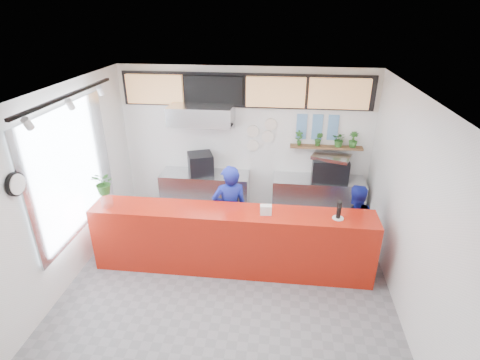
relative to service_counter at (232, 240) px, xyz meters
The scene contains 46 objects.
floor 0.68m from the service_counter, 90.00° to the right, with size 5.00×5.00×0.00m, color slate.
ceiling 2.48m from the service_counter, 90.00° to the right, with size 5.00×5.00×0.00m, color silver.
wall_back 2.30m from the service_counter, 90.00° to the left, with size 5.00×5.00×0.00m, color white.
wall_left 2.70m from the service_counter, behind, with size 5.00×5.00×0.00m, color white.
wall_right 2.70m from the service_counter, ahead, with size 5.00×5.00×0.00m, color white.
service_counter is the anchor object (origin of this frame).
cream_band 2.93m from the service_counter, 90.00° to the left, with size 5.00×0.02×0.80m, color beige.
prep_bench 1.97m from the service_counter, 113.96° to the left, with size 1.80×0.60×0.90m, color #B2B5BA.
panini_oven 2.08m from the service_counter, 116.00° to the left, with size 0.47×0.47×0.42m, color black.
extraction_hood 2.50m from the service_counter, 114.57° to the left, with size 1.20×0.70×0.35m, color #B2B5BA.
hood_lip 2.38m from the service_counter, 114.57° to the left, with size 1.20×0.70×0.08m, color #B2B5BA.
right_bench 2.35m from the service_counter, 50.19° to the left, with size 1.80×0.60×0.90m, color #B2B5BA.
espresso_machine 2.54m from the service_counter, 46.72° to the left, with size 0.68×0.49×0.44m, color black.
espresso_tray 2.61m from the service_counter, 46.72° to the left, with size 0.70×0.48×0.06m, color #A7A9AE.
herb_shelf 2.73m from the service_counter, 51.34° to the left, with size 1.40×0.18×0.04m, color brown.
menu_board_far_left 3.31m from the service_counter, 131.47° to the left, with size 1.10×0.10×0.55m, color tan.
menu_board_mid_left 2.88m from the service_counter, 106.59° to the left, with size 1.10×0.10×0.55m, color black.
menu_board_mid_right 2.87m from the service_counter, 73.94° to the left, with size 1.10×0.10×0.55m, color tan.
menu_board_far_right 3.30m from the service_counter, 48.86° to the left, with size 1.10×0.10×0.55m, color tan.
soffit 2.87m from the service_counter, 90.00° to the left, with size 4.80×0.04×0.65m, color black.
window_pane 2.73m from the service_counter, behind, with size 0.04×2.20×1.90m, color silver.
window_frame 2.71m from the service_counter, behind, with size 0.03×2.30×2.00m, color #B2B5BA.
wall_clock_rim 3.16m from the service_counter, 152.15° to the right, with size 0.30×0.30×0.05m, color black.
wall_clock_face 3.14m from the service_counter, 151.85° to the right, with size 0.26×0.26×0.02m, color white.
track_rail 3.21m from the service_counter, 169.22° to the right, with size 0.05×2.40×0.04m, color black.
dec_plate_a 2.40m from the service_counter, 85.86° to the left, with size 0.24×0.24×0.03m, color silver.
dec_plate_b 2.39m from the service_counter, 77.74° to the left, with size 0.24×0.24×0.03m, color silver.
dec_plate_c 2.26m from the service_counter, 85.86° to the left, with size 0.24×0.24×0.03m, color silver.
dec_plate_d 2.52m from the service_counter, 76.42° to the left, with size 0.24×0.24×0.03m, color silver.
photo_frame_a 2.76m from the service_counter, 62.13° to the left, with size 0.20×0.02×0.25m, color #598CBF.
photo_frame_b 2.90m from the service_counter, 56.06° to the left, with size 0.20×0.02×0.25m, color #598CBF.
photo_frame_c 3.05m from the service_counter, 50.74° to the left, with size 0.20×0.02×0.25m, color #598CBF.
photo_frame_d 2.64m from the service_counter, 62.13° to the left, with size 0.20×0.02×0.25m, color #598CBF.
photo_frame_e 2.78m from the service_counter, 56.06° to the left, with size 0.20×0.02×0.25m, color #598CBF.
photo_frame_f 2.94m from the service_counter, 50.74° to the left, with size 0.20×0.02×0.25m, color #598CBF.
staff_center 0.55m from the service_counter, 101.45° to the left, with size 0.61×0.40×1.66m, color navy.
staff_right 2.04m from the service_counter, 13.97° to the left, with size 0.69×0.53×1.41m, color navy.
herb_a 2.53m from the service_counter, 62.00° to the left, with size 0.16×0.11×0.30m, color #2B5F21.
herb_b 2.71m from the service_counter, 54.18° to the left, with size 0.16×0.13×0.28m, color #2B5F21.
herb_c 2.94m from the service_counter, 47.41° to the left, with size 0.27×0.23×0.30m, color #2B5F21.
herb_d 3.11m from the service_counter, 43.67° to the left, with size 0.17×0.15×0.31m, color #2B5F21.
glass_vase 2.10m from the service_counter, behind, with size 0.19×0.19×0.23m, color silver.
basil_vase 2.21m from the service_counter, behind, with size 0.34×0.30×0.38m, color #2B5F21.
napkin_holder 0.83m from the service_counter, ahead, with size 0.17×0.11×0.15m, color silver.
white_plate 1.72m from the service_counter, ahead, with size 0.17×0.17×0.01m, color silver.
pepper_mill 1.77m from the service_counter, ahead, with size 0.07×0.07×0.27m, color black.
Camera 1 is at (0.72, -4.64, 4.02)m, focal length 28.00 mm.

